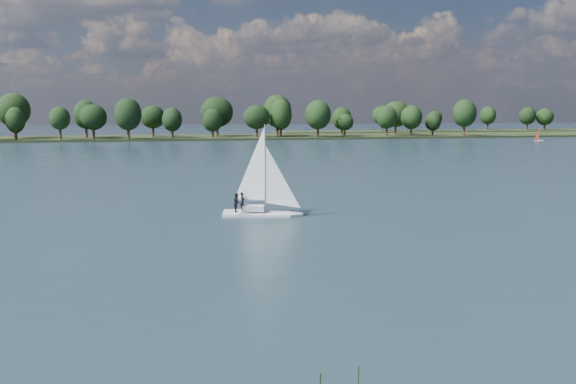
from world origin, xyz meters
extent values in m
plane|color=#233342|center=(0.00, 100.00, 0.00)|extent=(700.00, 700.00, 0.00)
cube|color=black|center=(0.00, 212.00, 0.00)|extent=(660.00, 40.00, 1.50)
cube|color=black|center=(160.00, 260.00, 0.00)|extent=(220.00, 30.00, 1.40)
cube|color=silver|center=(1.08, 32.94, 0.00)|extent=(7.42, 3.71, 0.84)
cube|color=silver|center=(1.08, 32.94, 0.84)|extent=(2.35, 1.74, 0.53)
cylinder|color=#ABABB1|center=(1.08, 32.94, 4.78)|extent=(0.13, 0.13, 8.41)
imported|color=black|center=(-0.50, 33.25, 1.46)|extent=(0.69, 0.79, 1.81)
imported|color=black|center=(-1.13, 32.60, 1.46)|extent=(0.70, 0.89, 1.81)
cube|color=silver|center=(122.00, 167.17, 0.00)|extent=(3.03, 1.64, 0.46)
cylinder|color=silver|center=(122.00, 167.17, 2.31)|extent=(0.08, 0.08, 4.10)
camera|label=1|loc=(-9.69, -28.41, 10.33)|focal=40.00mm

